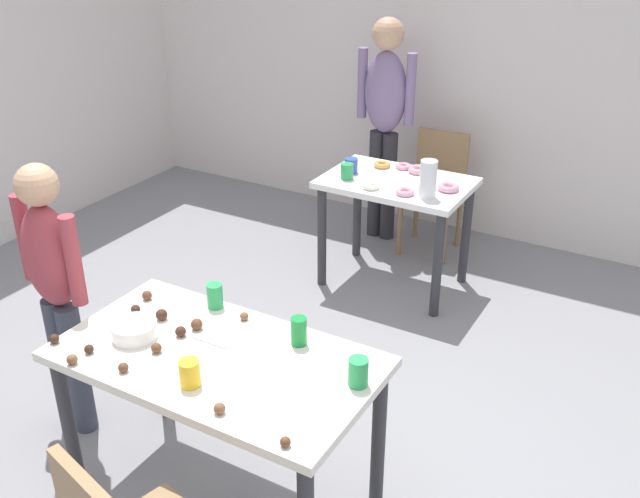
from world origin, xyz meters
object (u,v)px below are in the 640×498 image
(mixing_bowl, at_px, (134,330))
(soda_can, at_px, (299,331))
(person_girl_near, at_px, (54,281))
(pitcher_far, at_px, (428,179))
(dining_table_near, at_px, (218,376))
(chair_far_table, at_px, (436,184))
(person_adult_far, at_px, (385,110))
(dining_table_far, at_px, (396,199))

(mixing_bowl, bearing_deg, soda_can, 25.67)
(person_girl_near, bearing_deg, mixing_bowl, -9.03)
(mixing_bowl, xyz_separation_m, pitcher_far, (0.47, 2.04, 0.08))
(person_girl_near, xyz_separation_m, pitcher_far, (1.03, 1.95, 0.05))
(mixing_bowl, xyz_separation_m, soda_can, (0.62, 0.30, 0.03))
(dining_table_near, height_order, chair_far_table, chair_far_table)
(person_girl_near, bearing_deg, chair_far_table, 74.51)
(person_girl_near, height_order, person_adult_far, person_adult_far)
(dining_table_far, bearing_deg, soda_can, -77.45)
(person_girl_near, relative_size, soda_can, 11.34)
(dining_table_near, bearing_deg, person_girl_near, 178.39)
(dining_table_near, height_order, dining_table_far, same)
(soda_can, bearing_deg, person_girl_near, -170.01)
(mixing_bowl, relative_size, soda_can, 1.54)
(person_adult_far, relative_size, pitcher_far, 7.14)
(dining_table_near, distance_m, mixing_bowl, 0.40)
(soda_can, bearing_deg, dining_table_far, 102.55)
(dining_table_far, xyz_separation_m, person_adult_far, (-0.40, 0.64, 0.38))
(dining_table_near, relative_size, pitcher_far, 5.66)
(chair_far_table, relative_size, person_adult_far, 0.53)
(dining_table_far, distance_m, pitcher_far, 0.41)
(dining_table_near, distance_m, person_adult_far, 2.87)
(chair_far_table, distance_m, soda_can, 2.64)
(dining_table_far, distance_m, soda_can, 1.97)
(person_girl_near, xyz_separation_m, soda_can, (1.18, 0.21, -0.01))
(person_adult_far, bearing_deg, pitcher_far, -50.31)
(pitcher_far, bearing_deg, dining_table_near, -92.78)
(mixing_bowl, bearing_deg, dining_table_near, 9.63)
(dining_table_far, bearing_deg, person_adult_far, 121.76)
(dining_table_far, relative_size, person_adult_far, 0.57)
(person_girl_near, distance_m, mixing_bowl, 0.57)
(person_girl_near, distance_m, person_adult_far, 2.79)
(mixing_bowl, bearing_deg, dining_table_far, 85.01)
(dining_table_near, xyz_separation_m, soda_can, (0.25, 0.23, 0.16))
(chair_far_table, distance_m, person_adult_far, 0.66)
(pitcher_far, bearing_deg, dining_table_far, 148.64)
(mixing_bowl, distance_m, pitcher_far, 2.10)
(person_girl_near, bearing_deg, person_adult_far, 82.65)
(person_adult_far, bearing_deg, dining_table_near, -78.31)
(person_adult_far, xyz_separation_m, soda_can, (0.82, -2.55, -0.19))
(mixing_bowl, bearing_deg, pitcher_far, 77.10)
(chair_far_table, xyz_separation_m, person_girl_near, (-0.77, -2.79, 0.32))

